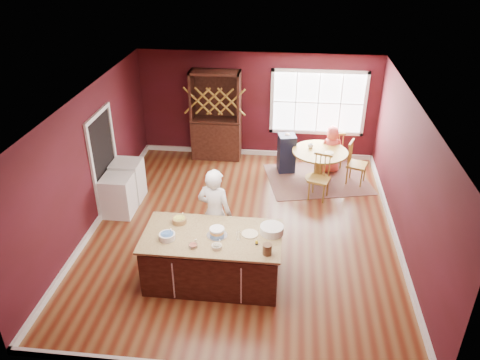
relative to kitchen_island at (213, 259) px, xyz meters
name	(u,v)px	position (x,y,z in m)	size (l,w,h in m)	color
room_shell	(243,169)	(0.35, 1.57, 0.91)	(7.00, 7.00, 7.00)	brown
window	(318,103)	(1.85, 5.04, 1.06)	(2.36, 0.10, 1.66)	white
doorway	(105,163)	(-2.62, 2.17, 0.59)	(0.08, 1.26, 2.13)	white
kitchen_island	(213,259)	(0.00, 0.00, 0.00)	(2.28, 1.20, 0.92)	black
dining_table	(319,159)	(1.92, 3.83, 0.10)	(1.29, 1.29, 0.75)	brown
baker	(215,213)	(-0.07, 0.72, 0.44)	(0.64, 0.42, 1.75)	silver
layer_cake	(217,232)	(0.08, 0.01, 0.55)	(0.34, 0.34, 0.14)	white
bowl_blue	(167,236)	(-0.70, -0.18, 0.53)	(0.26, 0.26, 0.10)	silver
bowl_yellow	(179,220)	(-0.61, 0.31, 0.53)	(0.25, 0.25, 0.09)	tan
bowl_pink	(193,246)	(-0.24, -0.35, 0.51)	(0.15, 0.15, 0.06)	silver
bowl_olive	(217,247)	(0.13, -0.33, 0.51)	(0.16, 0.16, 0.06)	beige
drinking_glass	(239,236)	(0.45, -0.06, 0.56)	(0.07, 0.07, 0.15)	silver
dinner_plate	(250,234)	(0.62, 0.09, 0.49)	(0.27, 0.27, 0.02)	beige
white_tub	(272,230)	(0.97, 0.18, 0.55)	(0.39, 0.39, 0.13)	silver
stoneware_crock	(267,249)	(0.93, -0.39, 0.57)	(0.15, 0.15, 0.17)	#533C1D
toy_figurine	(257,243)	(0.75, -0.17, 0.52)	(0.05, 0.05, 0.08)	yellow
rug	(317,179)	(1.92, 3.83, -0.43)	(2.34, 1.80, 0.01)	brown
chair_east	(357,163)	(2.79, 3.75, 0.09)	(0.44, 0.42, 1.05)	brown
chair_south	(319,178)	(1.88, 2.95, 0.08)	(0.43, 0.41, 1.03)	brown
chair_north	(334,148)	(2.31, 4.56, 0.06)	(0.42, 0.40, 0.99)	brown
seated_woman	(331,149)	(2.22, 4.30, 0.15)	(0.58, 0.38, 1.18)	#DB4B46
high_chair	(286,152)	(1.14, 4.20, 0.06)	(0.40, 0.40, 0.99)	black
toddler	(288,141)	(1.17, 4.18, 0.37)	(0.18, 0.14, 0.26)	#8CA5BF
table_plate	(329,153)	(2.12, 3.74, 0.32)	(0.21, 0.21, 0.02)	beige
table_cup	(311,146)	(1.70, 3.97, 0.36)	(0.12, 0.12, 0.10)	silver
hutch	(216,116)	(-0.68, 4.79, 0.70)	(1.25, 0.52, 2.28)	#3D2312
washer	(118,196)	(-2.29, 1.85, -0.01)	(0.60, 0.58, 0.86)	white
dryer	(128,180)	(-2.29, 2.49, 0.01)	(0.62, 0.60, 0.90)	white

